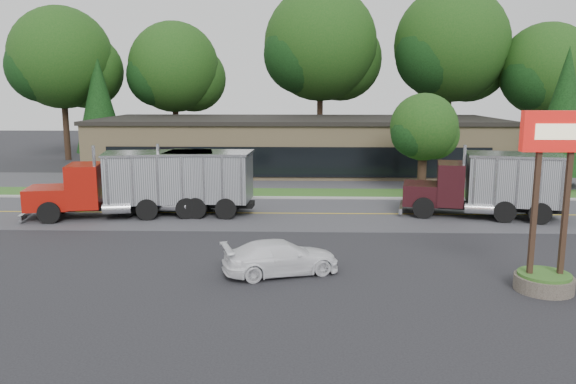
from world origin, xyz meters
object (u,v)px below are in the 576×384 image
Objects in this scene: dump_truck_blue at (190,181)px; dump_truck_maroon at (491,183)px; bilo_sign at (548,232)px; dump_truck_red at (134,182)px; rally_car at (281,257)px.

dump_truck_blue and dump_truck_maroon have the same top height.
bilo_sign is at bearing 93.03° from dump_truck_maroon.
dump_truck_red is 12.35m from rally_car.
bilo_sign is 20.05m from dump_truck_red.
bilo_sign reaches higher than dump_truck_red.
bilo_sign is 1.41× the size of rally_car.
dump_truck_blue is at bearing 141.17° from bilo_sign.
dump_truck_red and dump_truck_maroon have the same top height.
dump_truck_red is at bearing 22.84° from rally_car.
dump_truck_red is 2.30× the size of rally_car.
rally_car is at bearing 170.48° from bilo_sign.
dump_truck_maroon is 1.94× the size of rally_car.
dump_truck_maroon is at bearing -66.51° from rally_car.
dump_truck_red is at bearing 15.61° from dump_truck_blue.
bilo_sign is 0.78× the size of dump_truck_blue.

